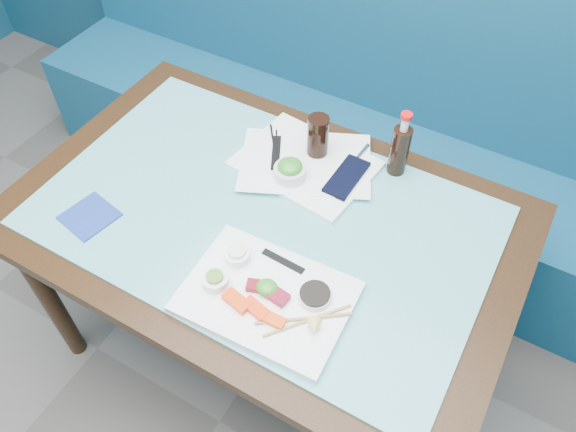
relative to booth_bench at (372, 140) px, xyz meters
The scene contains 34 objects.
booth_bench is the anchor object (origin of this frame).
dining_table 0.89m from the booth_bench, 90.00° to the right, with size 1.40×0.90×0.75m.
glass_top 0.92m from the booth_bench, 90.00° to the right, with size 1.22×0.76×0.01m, color #57A9AE.
sashimi_plate 1.15m from the booth_bench, 82.02° to the right, with size 0.40×0.29×0.02m, color white.
salmon_left 1.20m from the booth_bench, 84.93° to the right, with size 0.07×0.03×0.02m, color #F73A09.
salmon_mid 1.20m from the booth_bench, 82.37° to the right, with size 0.07×0.03×0.02m, color #FF360A.
salmon_right 1.21m from the booth_bench, 79.91° to the right, with size 0.06×0.03×0.01m, color #FF470A.
tuna_left 1.14m from the booth_bench, 83.57° to the right, with size 0.05×0.03×0.02m, color maroon.
tuna_right 1.15m from the booth_bench, 80.66° to the right, with size 0.06×0.04×0.02m, color maroon.
seaweed_garnish 1.15m from the booth_bench, 82.21° to the right, with size 0.05×0.05×0.03m, color #339121.
ramekin_wasabi 1.18m from the booth_bench, 88.73° to the right, with size 0.07×0.07×0.03m, color white.
wasabi_fill 1.18m from the booth_bench, 88.73° to the right, with size 0.04×0.04×0.01m, color #568D2D.
ramekin_ginger 1.09m from the booth_bench, 88.33° to the right, with size 0.07×0.07×0.03m, color white.
ginger_fill 1.10m from the booth_bench, 88.33° to the right, with size 0.05×0.05×0.01m, color #FBEACE.
soy_dish 1.13m from the booth_bench, 75.94° to the right, with size 0.08×0.08×0.02m, color white.
soy_fill 1.13m from the booth_bench, 75.94° to the right, with size 0.07×0.07×0.01m, color black.
lemon_wedge 1.21m from the booth_bench, 74.96° to the right, with size 0.04×0.04×0.03m, color #FAEC76.
chopstick_sleeve 1.05m from the booth_bench, 82.03° to the right, with size 0.12×0.02×0.00m, color black.
wooden_chopstick_a 1.18m from the booth_bench, 76.50° to the right, with size 0.01×0.01×0.23m, color #A6824E.
wooden_chopstick_b 1.19m from the booth_bench, 76.00° to the right, with size 0.01×0.01×0.22m, color tan.
serving_tray 0.73m from the booth_bench, 89.17° to the right, with size 0.38×0.29×0.01m, color white.
paper_placemat 0.73m from the booth_bench, 89.17° to the right, with size 0.38×0.27×0.00m, color white.
seaweed_bowl 0.80m from the booth_bench, 90.09° to the right, with size 0.09×0.09×0.04m, color silver.
seaweed_salad 0.82m from the booth_bench, 90.09° to the right, with size 0.07×0.07×0.04m, color #2B8B20.
cola_glass 0.73m from the booth_bench, 88.06° to the right, with size 0.06×0.06×0.13m, color black.
navy_pouch 0.75m from the booth_bench, 76.79° to the right, with size 0.07×0.17×0.01m, color black.
fork 0.66m from the booth_bench, 74.82° to the right, with size 0.01×0.01×0.10m, color silver.
black_chopstick_a 0.75m from the booth_bench, 98.23° to the right, with size 0.01×0.01×0.25m, color black.
black_chopstick_b 0.75m from the booth_bench, 97.51° to the right, with size 0.01×0.01×0.21m, color black.
tray_sleeve 0.75m from the booth_bench, 97.87° to the right, with size 0.02×0.15×0.00m, color black.
cola_bottle_body 0.72m from the booth_bench, 63.34° to the right, with size 0.05×0.05×0.16m, color black.
cola_bottle_neck 0.79m from the booth_bench, 63.34° to the right, with size 0.02×0.02×0.04m, color silver.
cola_bottle_cap 0.81m from the booth_bench, 63.34° to the right, with size 0.03×0.03×0.01m, color red.
blue_napkin 1.22m from the booth_bench, 110.79° to the right, with size 0.13×0.13×0.01m, color navy.
Camera 1 is at (0.56, 0.62, 1.94)m, focal length 35.00 mm.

